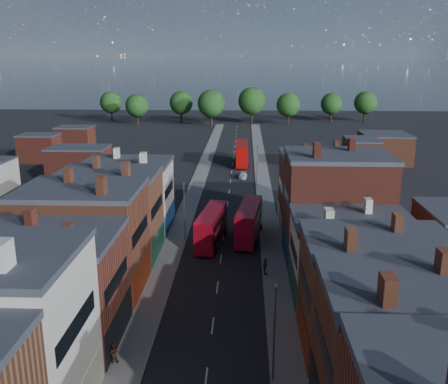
# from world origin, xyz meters

# --- Properties ---
(ground) EXTENTS (400.00, 400.00, 0.00)m
(ground) POSITION_xyz_m (0.00, 0.00, 0.00)
(ground) COLOR black
(ground) RESTS_ON ground
(pavement_west) EXTENTS (3.00, 200.00, 0.12)m
(pavement_west) POSITION_xyz_m (-6.50, 50.00, 0.06)
(pavement_west) COLOR gray
(pavement_west) RESTS_ON ground
(pavement_east) EXTENTS (3.00, 200.00, 0.12)m
(pavement_east) POSITION_xyz_m (6.50, 50.00, 0.06)
(pavement_east) COLOR gray
(pavement_east) RESTS_ON ground
(terrace_west) EXTENTS (12.00, 80.00, 12.75)m
(terrace_west) POSITION_xyz_m (-14.00, 0.00, 6.37)
(terrace_west) COLOR maroon
(terrace_west) RESTS_ON ground
(terrace_east) EXTENTS (12.00, 80.00, 12.75)m
(terrace_east) POSITION_xyz_m (14.00, 0.00, 6.37)
(terrace_east) COLOR maroon
(terrace_east) RESTS_ON ground
(lamp_post_1) EXTENTS (0.25, 0.70, 8.12)m
(lamp_post_1) POSITION_xyz_m (5.20, 0.00, 4.70)
(lamp_post_1) COLOR slate
(lamp_post_1) RESTS_ON ground
(lamp_post_2) EXTENTS (0.25, 0.70, 8.12)m
(lamp_post_2) POSITION_xyz_m (-5.20, 30.00, 4.70)
(lamp_post_2) COLOR slate
(lamp_post_2) RESTS_ON ground
(lamp_post_3) EXTENTS (0.25, 0.70, 8.12)m
(lamp_post_3) POSITION_xyz_m (5.20, 60.00, 4.70)
(lamp_post_3) COLOR slate
(lamp_post_3) RESTS_ON ground
(bus_0) EXTENTS (3.81, 10.89, 4.61)m
(bus_0) POSITION_xyz_m (-1.50, 29.05, 2.49)
(bus_0) COLOR #AA091D
(bus_0) RESTS_ON ground
(bus_1) EXTENTS (3.90, 11.32, 4.79)m
(bus_1) POSITION_xyz_m (3.50, 31.15, 2.58)
(bus_1) COLOR #AC0921
(bus_1) RESTS_ON ground
(bus_2) EXTENTS (3.18, 11.93, 5.13)m
(bus_2) POSITION_xyz_m (2.11, 79.65, 2.77)
(bus_2) COLOR #9A0906
(bus_2) RESTS_ON ground
(car_2) EXTENTS (2.28, 4.50, 1.22)m
(car_2) POSITION_xyz_m (-1.20, 32.23, 0.61)
(car_2) COLOR black
(car_2) RESTS_ON ground
(car_3) EXTENTS (1.88, 3.90, 1.10)m
(car_3) POSITION_xyz_m (2.48, 66.62, 0.55)
(car_3) COLOR white
(car_3) RESTS_ON ground
(ped_1) EXTENTS (0.87, 0.54, 1.69)m
(ped_1) POSITION_xyz_m (-7.70, 1.77, 0.96)
(ped_1) COLOR #391F17
(ped_1) RESTS_ON pavement_west
(ped_3) EXTENTS (0.95, 1.27, 1.98)m
(ped_3) POSITION_xyz_m (5.30, 19.43, 1.11)
(ped_3) COLOR #504B44
(ped_3) RESTS_ON pavement_east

